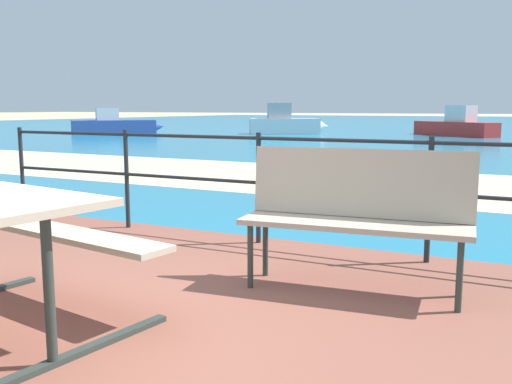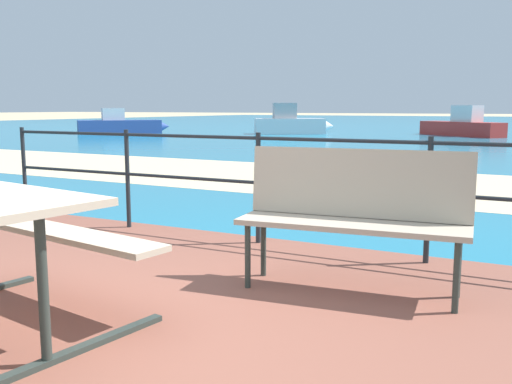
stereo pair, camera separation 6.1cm
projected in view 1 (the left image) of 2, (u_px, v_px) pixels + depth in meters
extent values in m
plane|color=tan|center=(60.00, 348.00, 3.03)|extent=(240.00, 240.00, 0.00)
cube|color=brown|center=(59.00, 343.00, 3.02)|extent=(6.40, 5.20, 0.06)
cube|color=teal|center=(505.00, 126.00, 38.43)|extent=(90.00, 90.00, 0.01)
cube|color=beige|center=(389.00, 183.00, 9.52)|extent=(54.08, 5.40, 0.01)
cube|color=#BCAD93|center=(71.00, 235.00, 3.46)|extent=(1.53, 0.50, 0.04)
cylinder|color=#2D3833|center=(49.00, 290.00, 2.62)|extent=(0.06, 0.06, 0.75)
cube|color=#2D3833|center=(53.00, 363.00, 2.68)|extent=(0.29, 1.44, 0.03)
cube|color=tan|center=(354.00, 225.00, 3.69)|extent=(1.52, 0.55, 0.04)
cube|color=tan|center=(360.00, 183.00, 3.82)|extent=(1.48, 0.22, 0.46)
cylinder|color=#2D3833|center=(250.00, 255.00, 3.82)|extent=(0.04, 0.04, 0.45)
cylinder|color=#2D3833|center=(265.00, 245.00, 4.10)|extent=(0.04, 0.04, 0.45)
cylinder|color=#2D3833|center=(460.00, 275.00, 3.36)|extent=(0.04, 0.04, 0.45)
cylinder|color=#2D3833|center=(461.00, 262.00, 3.63)|extent=(0.04, 0.04, 0.45)
cylinder|color=#1E2328|center=(22.00, 172.00, 6.36)|extent=(0.04, 0.04, 0.99)
cylinder|color=#1E2328|center=(127.00, 179.00, 5.71)|extent=(0.04, 0.04, 0.99)
cylinder|color=#1E2328|center=(258.00, 188.00, 5.06)|extent=(0.04, 0.04, 0.99)
cylinder|color=#1E2328|center=(429.00, 200.00, 4.41)|extent=(0.04, 0.04, 0.99)
cylinder|color=#1E2328|center=(259.00, 138.00, 4.99)|extent=(5.90, 0.03, 0.03)
cylinder|color=#1E2328|center=(258.00, 183.00, 5.05)|extent=(5.90, 0.03, 0.03)
cube|color=red|center=(455.00, 129.00, 25.42)|extent=(3.95, 3.38, 0.63)
cube|color=silver|center=(461.00, 114.00, 25.03)|extent=(1.41, 1.31, 0.72)
cone|color=red|center=(418.00, 127.00, 27.53)|extent=(0.74, 0.75, 0.56)
cube|color=silver|center=(284.00, 126.00, 27.30)|extent=(3.46, 2.82, 0.74)
cube|color=#A5A8AD|center=(279.00, 111.00, 27.17)|extent=(1.35, 1.28, 0.73)
cone|color=silver|center=(323.00, 126.00, 27.48)|extent=(0.78, 0.83, 0.66)
cube|color=#2D478C|center=(114.00, 127.00, 27.59)|extent=(3.61, 3.75, 0.65)
cube|color=silver|center=(107.00, 114.00, 27.40)|extent=(1.25, 1.27, 0.57)
cone|color=#2D478C|center=(159.00, 126.00, 28.35)|extent=(0.77, 0.76, 0.58)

